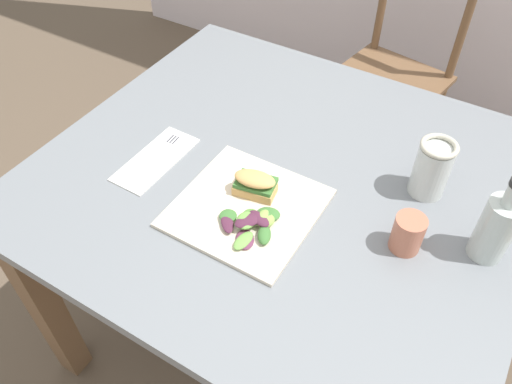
% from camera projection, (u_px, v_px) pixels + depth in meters
% --- Properties ---
extents(ground_plane, '(7.45, 7.45, 0.00)m').
position_uv_depth(ground_plane, '(279.00, 365.00, 1.65)').
color(ground_plane, brown).
extents(dining_table, '(1.13, 1.01, 0.74)m').
position_uv_depth(dining_table, '(282.00, 208.00, 1.29)').
color(dining_table, slate).
rests_on(dining_table, ground).
extents(chair_wooden_far, '(0.46, 0.46, 0.87)m').
position_uv_depth(chair_wooden_far, '(393.00, 76.00, 2.01)').
color(chair_wooden_far, brown).
rests_on(chair_wooden_far, ground).
extents(plate_lunch, '(0.30, 0.30, 0.01)m').
position_uv_depth(plate_lunch, '(247.00, 208.00, 1.12)').
color(plate_lunch, beige).
rests_on(plate_lunch, dining_table).
extents(sandwich_half_front, '(0.10, 0.08, 0.06)m').
position_uv_depth(sandwich_half_front, '(255.00, 184.00, 1.13)').
color(sandwich_half_front, tan).
rests_on(sandwich_half_front, plate_lunch).
extents(salad_mixed_greens, '(0.14, 0.15, 0.03)m').
position_uv_depth(salad_mixed_greens, '(253.00, 223.00, 1.07)').
color(salad_mixed_greens, '#602D47').
rests_on(salad_mixed_greens, plate_lunch).
extents(napkin_folded, '(0.10, 0.23, 0.00)m').
position_uv_depth(napkin_folded, '(156.00, 159.00, 1.24)').
color(napkin_folded, silver).
rests_on(napkin_folded, dining_table).
extents(fork_on_napkin, '(0.03, 0.19, 0.00)m').
position_uv_depth(fork_on_napkin, '(160.00, 154.00, 1.24)').
color(fork_on_napkin, silver).
rests_on(fork_on_napkin, napkin_folded).
extents(bottle_cold_brew, '(0.07, 0.07, 0.21)m').
position_uv_depth(bottle_cold_brew, '(495.00, 230.00, 0.99)').
color(bottle_cold_brew, '#472819').
rests_on(bottle_cold_brew, dining_table).
extents(mason_jar_iced_tea, '(0.08, 0.08, 0.14)m').
position_uv_depth(mason_jar_iced_tea, '(431.00, 171.00, 1.12)').
color(mason_jar_iced_tea, gold).
rests_on(mason_jar_iced_tea, dining_table).
extents(cup_extra_side, '(0.06, 0.06, 0.08)m').
position_uv_depth(cup_extra_side, '(408.00, 233.00, 1.02)').
color(cup_extra_side, '#B2664C').
rests_on(cup_extra_side, dining_table).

